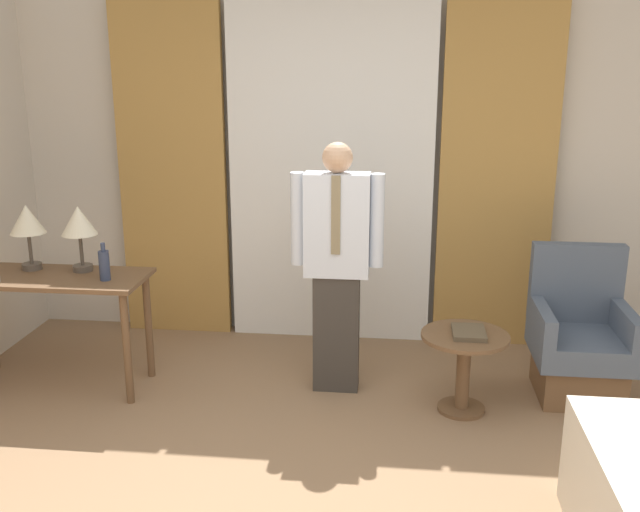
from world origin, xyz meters
TOP-DOWN VIEW (x-y plane):
  - wall_back at (0.00, 2.74)m, footprint 10.00×0.06m
  - curtain_sheer_center at (0.00, 2.61)m, footprint 1.53×0.06m
  - curtain_drape_left at (-1.22, 2.61)m, footprint 0.83×0.06m
  - curtain_drape_right at (1.22, 2.61)m, footprint 0.83×0.06m
  - desk at (-1.72, 1.52)m, footprint 1.26×0.52m
  - table_lamp_left at (-1.90, 1.65)m, footprint 0.23×0.23m
  - table_lamp_right at (-1.55, 1.65)m, footprint 0.23×0.23m
  - bottle_near_edge at (-1.32, 1.47)m, footprint 0.07×0.07m
  - person at (0.13, 1.68)m, footprint 0.59×0.20m
  - armchair at (1.69, 1.78)m, footprint 0.59×0.61m
  - side_table at (0.94, 1.45)m, footprint 0.54×0.54m
  - book at (0.95, 1.44)m, footprint 0.20×0.25m

SIDE VIEW (x-z plane):
  - armchair at x=1.69m, z-range -0.14..0.82m
  - side_table at x=0.94m, z-range 0.09..0.60m
  - book at x=0.95m, z-range 0.51..0.54m
  - desk at x=-1.72m, z-range 0.26..1.03m
  - bottle_near_edge at x=-1.32m, z-range 0.75..0.99m
  - person at x=0.13m, z-range 0.07..1.71m
  - table_lamp_left at x=-1.90m, z-range 0.87..1.30m
  - table_lamp_right at x=-1.55m, z-range 0.87..1.30m
  - curtain_sheer_center at x=0.00m, z-range 0.00..2.58m
  - curtain_drape_left at x=-1.22m, z-range 0.00..2.58m
  - curtain_drape_right at x=1.22m, z-range 0.00..2.58m
  - wall_back at x=0.00m, z-range 0.00..2.70m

